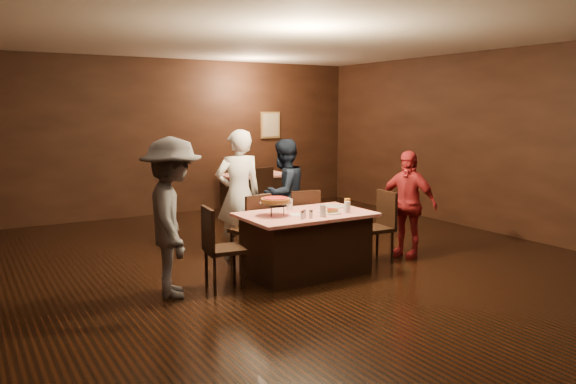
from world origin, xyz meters
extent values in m
plane|color=black|center=(0.00, 0.00, 0.00)|extent=(10.00, 10.00, 0.00)
cube|color=silver|center=(0.00, 0.00, 3.00)|extent=(8.00, 10.00, 0.04)
cube|color=black|center=(0.00, 5.00, 1.50)|extent=(8.00, 0.04, 3.00)
cube|color=black|center=(4.00, 0.00, 1.50)|extent=(0.04, 10.00, 3.00)
cube|color=tan|center=(2.20, 4.97, 1.70)|extent=(0.46, 0.03, 0.56)
cube|color=beige|center=(2.20, 4.95, 1.70)|extent=(0.38, 0.01, 0.48)
cube|color=red|center=(0.02, 0.16, 0.39)|extent=(1.60, 1.00, 0.77)
cube|color=red|center=(1.41, 4.20, 0.39)|extent=(1.30, 0.90, 0.77)
cube|color=black|center=(-0.38, 0.91, 0.47)|extent=(0.50, 0.50, 0.95)
cube|color=black|center=(0.42, 0.91, 0.47)|extent=(0.49, 0.49, 0.95)
cube|color=black|center=(-1.08, 0.16, 0.47)|extent=(0.47, 0.47, 0.95)
cube|color=black|center=(1.12, 0.16, 0.47)|extent=(0.45, 0.45, 0.95)
cube|color=black|center=(1.41, 3.50, 0.47)|extent=(0.51, 0.51, 0.95)
cube|color=black|center=(1.41, 4.80, 0.47)|extent=(0.45, 0.45, 0.95)
imported|color=white|center=(-0.35, 1.28, 0.88)|extent=(0.69, 0.49, 1.77)
imported|color=black|center=(0.48, 1.48, 0.80)|extent=(0.94, 0.84, 1.61)
imported|color=#545459|center=(-1.66, 0.21, 0.87)|extent=(0.94, 1.27, 1.75)
imported|color=#A92127|center=(1.68, 0.15, 0.74)|extent=(0.65, 0.94, 1.48)
cylinder|color=black|center=(-0.38, 0.31, 0.84)|extent=(0.01, 0.01, 0.15)
cylinder|color=black|center=(-0.47, 0.16, 0.84)|extent=(0.01, 0.01, 0.15)
cylinder|color=black|center=(-0.29, 0.16, 0.84)|extent=(0.01, 0.01, 0.15)
cylinder|color=silver|center=(-0.38, 0.21, 0.93)|extent=(0.38, 0.38, 0.01)
cylinder|color=#B27233|center=(-0.38, 0.21, 0.96)|extent=(0.35, 0.35, 0.05)
cylinder|color=#A5140C|center=(-0.38, 0.21, 0.98)|extent=(0.30, 0.30, 0.01)
cylinder|color=white|center=(0.27, -0.02, 0.78)|extent=(0.25, 0.25, 0.01)
cylinder|color=#B27233|center=(0.27, -0.02, 0.81)|extent=(0.18, 0.18, 0.04)
cylinder|color=#A5140C|center=(0.27, -0.02, 0.83)|extent=(0.14, 0.14, 0.01)
cylinder|color=white|center=(0.57, 0.31, 0.78)|extent=(0.25, 0.25, 0.01)
cylinder|color=silver|center=(0.07, -0.14, 0.84)|extent=(0.08, 0.08, 0.14)
cylinder|color=silver|center=(0.47, -0.09, 0.84)|extent=(0.08, 0.08, 0.14)
cylinder|color=#BF7F26|center=(0.62, 0.11, 0.84)|extent=(0.08, 0.08, 0.14)
cylinder|color=silver|center=(-0.03, 0.46, 0.84)|extent=(0.08, 0.08, 0.14)
cylinder|color=silver|center=(-0.16, -0.09, 0.81)|extent=(0.04, 0.04, 0.08)
cylinder|color=silver|center=(-0.16, -0.09, 0.85)|extent=(0.05, 0.05, 0.02)
cylinder|color=silver|center=(-0.10, -0.14, 0.81)|extent=(0.04, 0.04, 0.08)
cylinder|color=silver|center=(-0.10, -0.14, 0.85)|extent=(0.05, 0.05, 0.02)
cylinder|color=silver|center=(-0.22, -0.14, 0.81)|extent=(0.04, 0.04, 0.08)
cylinder|color=silver|center=(-0.22, -0.14, 0.85)|extent=(0.05, 0.05, 0.02)
cube|color=white|center=(0.32, 0.16, 0.77)|extent=(0.19, 0.19, 0.01)
cube|color=white|center=(-0.13, 0.11, 0.77)|extent=(0.21, 0.21, 0.01)
camera|label=1|loc=(-3.66, -5.57, 2.04)|focal=35.00mm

